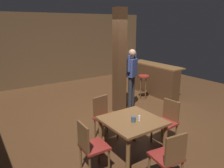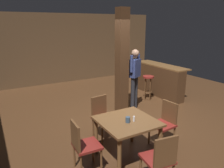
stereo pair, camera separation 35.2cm
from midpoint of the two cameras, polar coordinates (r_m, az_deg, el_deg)
ground_plane at (r=5.77m, az=2.12°, el=-9.07°), size 10.80×10.80×0.00m
wall_back at (r=9.31m, az=-14.55°, el=8.89°), size 8.00×0.10×2.80m
pillar at (r=5.87m, az=0.24°, el=5.71°), size 0.28×0.28×2.80m
dining_table at (r=4.00m, az=2.74°, el=-10.86°), size 0.97×0.97×0.74m
chair_north at (r=4.73m, az=-4.29°, el=-8.13°), size 0.47×0.47×0.89m
chair_west at (r=3.70m, az=-8.57°, el=-15.46°), size 0.44×0.44×0.89m
chair_south at (r=3.47m, az=11.87°, el=-17.95°), size 0.47×0.47×0.89m
chair_east at (r=4.60m, az=12.05°, el=-9.13°), size 0.45×0.45×0.89m
napkin_cup at (r=3.84m, az=3.00°, el=-9.19°), size 0.08×0.08×0.10m
salt_shaker at (r=3.90m, az=4.55°, el=-8.89°), size 0.03×0.03×0.10m
standing_person at (r=6.18m, az=3.54°, el=2.43°), size 0.46×0.33×1.72m
bar_counter at (r=7.69m, az=9.27°, el=1.30°), size 0.56×2.10×1.05m
bar_stool_near at (r=7.09m, az=6.83°, el=0.64°), size 0.35×0.35×0.79m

